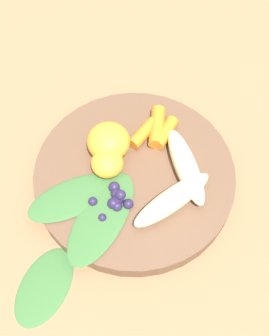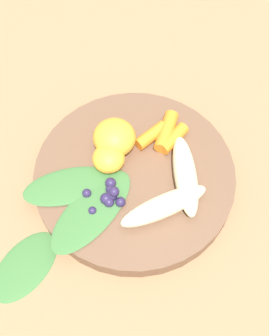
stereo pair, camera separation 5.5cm
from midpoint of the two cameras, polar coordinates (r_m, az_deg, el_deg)
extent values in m
plane|color=#99704C|center=(0.58, 2.70, -1.93)|extent=(2.40, 2.40, 0.00)
cylinder|color=brown|center=(0.57, 2.75, -1.36)|extent=(0.26, 0.26, 0.02)
ellipsoid|color=beige|center=(0.54, 9.54, -1.19)|extent=(0.12, 0.05, 0.03)
ellipsoid|color=beige|center=(0.52, 6.88, -5.23)|extent=(0.05, 0.12, 0.03)
ellipsoid|color=#F4A833|center=(0.55, -0.58, 1.02)|extent=(0.04, 0.04, 0.03)
ellipsoid|color=#F4A833|center=(0.56, 0.14, 3.79)|extent=(0.06, 0.06, 0.04)
cylinder|color=orange|center=(0.58, 7.82, 3.64)|extent=(0.04, 0.05, 0.02)
cylinder|color=orange|center=(0.58, 6.91, 4.58)|extent=(0.06, 0.05, 0.02)
cylinder|color=orange|center=(0.58, 4.91, 4.05)|extent=(0.04, 0.05, 0.02)
sphere|color=#2D234C|center=(0.54, -0.26, -3.16)|extent=(0.01, 0.01, 0.01)
sphere|color=#2D234C|center=(0.54, -0.27, -2.27)|extent=(0.01, 0.01, 0.01)
sphere|color=#2D234C|center=(0.53, -0.41, -4.78)|extent=(0.01, 0.01, 0.01)
sphere|color=#2D234C|center=(0.53, 1.10, -4.76)|extent=(0.01, 0.01, 0.01)
sphere|color=#2D234C|center=(0.53, -2.60, -5.88)|extent=(0.01, 0.01, 0.01)
sphere|color=#2D234C|center=(0.54, -3.39, -3.59)|extent=(0.01, 0.01, 0.01)
sphere|color=#2D234C|center=(0.53, -0.10, -3.89)|extent=(0.01, 0.01, 0.01)
sphere|color=#2D234C|center=(0.52, 0.28, -3.40)|extent=(0.01, 0.01, 0.01)
sphere|color=#2D234C|center=(0.53, -0.83, -4.32)|extent=(0.01, 0.01, 0.01)
ellipsoid|color=#3D7038|center=(0.54, -5.86, -2.85)|extent=(0.05, 0.11, 0.00)
ellipsoid|color=#3D7038|center=(0.53, -2.70, -5.89)|extent=(0.13, 0.14, 0.00)
ellipsoid|color=#3D7038|center=(0.54, -11.39, -12.75)|extent=(0.11, 0.11, 0.01)
camera|label=1|loc=(0.03, -87.13, 5.04)|focal=46.46mm
camera|label=2|loc=(0.03, 92.87, -5.04)|focal=46.46mm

